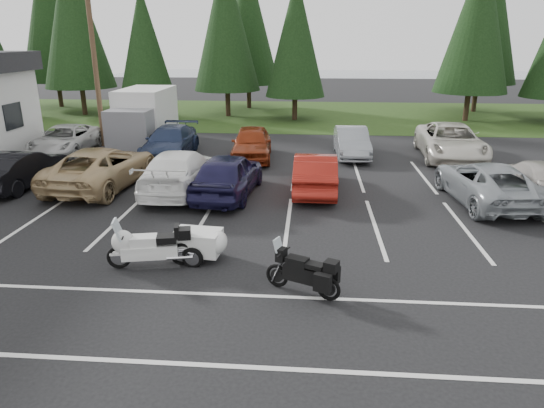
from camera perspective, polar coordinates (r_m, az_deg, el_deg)
The scene contains 29 objects.
ground at distance 14.23m, azimuth -0.34°, elevation -3.80°, with size 120.00×120.00×0.00m, color black.
grass_strip at distance 37.50m, azimuth 2.80°, elevation 10.46°, with size 80.00×16.00×0.01m, color #1C3611.
lake_water at distance 68.37m, azimuth 7.13°, elevation 14.15°, with size 70.00×50.00×0.02m, color slate.
utility_pole at distance 27.45m, azimuth -20.21°, elevation 16.14°, with size 1.60×0.26×9.00m.
box_truck at distance 27.46m, azimuth -15.16°, elevation 9.79°, with size 2.40×5.60×2.90m, color silver, non-canonical shape.
stall_markings at distance 16.09m, azimuth 0.26°, elevation -1.05°, with size 32.00×16.00×0.01m, color silver.
conifer_2 at distance 39.78m, azimuth -22.35°, elevation 19.69°, with size 5.10×5.10×11.89m.
conifer_3 at distance 36.39m, azimuth -14.85°, elevation 17.96°, with size 3.87×3.87×9.02m.
conifer_4 at distance 36.51m, azimuth -5.48°, elevation 20.45°, with size 4.80×4.80×11.17m.
conifer_5 at distance 34.70m, azimuth 2.82°, elevation 19.10°, with size 4.14×4.14×9.63m.
conifer_6 at distance 36.85m, azimuth 23.06°, elevation 19.39°, with size 4.93×4.93×11.48m.
conifer_back_a at distance 45.34m, azimuth -24.75°, elevation 19.44°, with size 5.28×5.28×12.30m.
conifer_back_b at distance 40.92m, azimuth -2.86°, elevation 20.67°, with size 4.97×4.97×11.58m.
conifer_back_c at distance 41.96m, azimuth 23.93°, elevation 20.13°, with size 5.50×5.50×12.81m.
car_near_1 at distance 21.14m, azimuth -27.43°, elevation 3.70°, with size 1.52×4.35×1.43m, color black.
car_near_2 at distance 19.89m, azimuth -19.38°, elevation 4.12°, with size 2.60×5.63×1.57m, color tan.
car_near_3 at distance 18.56m, azimuth -10.77°, elevation 3.85°, with size 2.19×5.38×1.56m, color white.
car_near_4 at distance 17.71m, azimuth -5.22°, elevation 3.48°, with size 1.90×4.73×1.61m, color #181637.
car_near_5 at distance 18.26m, azimuth 5.11°, elevation 3.72°, with size 1.55×4.46×1.47m, color maroon.
car_near_6 at distance 18.56m, azimuth 23.95°, elevation 2.33°, with size 2.38×5.17×1.44m, color gray.
car_near_7 at distance 19.54m, azimuth 28.91°, elevation 2.39°, with size 2.04×5.02×1.46m, color #B0A9A1.
car_far_0 at distance 26.50m, azimuth -23.20°, elevation 6.95°, with size 2.30×5.00×1.39m, color #B9BAB7.
car_far_1 at distance 24.16m, azimuth -11.92°, elevation 7.12°, with size 2.04×5.03×1.46m, color #1B2643.
car_far_2 at distance 23.26m, azimuth -2.40°, elevation 7.16°, with size 1.82×4.52×1.54m, color maroon.
car_far_3 at distance 24.08m, azimuth 9.35°, elevation 7.17°, with size 1.49×4.26×1.40m, color gray.
car_far_4 at distance 24.86m, azimuth 20.29°, elevation 6.90°, with size 2.72×5.90×1.64m, color beige.
touring_motorcycle at distance 12.51m, azimuth -14.21°, elevation -4.44°, with size 2.38×0.73×1.32m, color silver, non-canonical shape.
cargo_trailer at distance 12.80m, azimuth -8.70°, elevation -4.78°, with size 1.73×0.97×0.80m, color silver, non-canonical shape.
adventure_motorcycle at distance 10.94m, azimuth 3.60°, elevation -7.58°, with size 2.04×0.71×1.24m, color black, non-canonical shape.
Camera 1 is at (1.12, -13.08, 5.49)m, focal length 32.00 mm.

